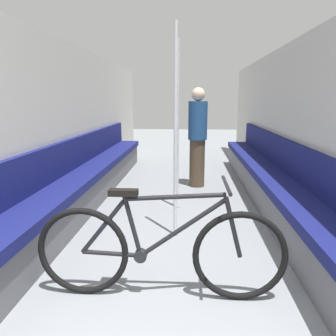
{
  "coord_description": "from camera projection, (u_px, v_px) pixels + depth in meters",
  "views": [
    {
      "loc": [
        0.16,
        -0.5,
        1.4
      ],
      "look_at": [
        -0.01,
        2.03,
        0.86
      ],
      "focal_mm": 35.0,
      "sensor_mm": 36.0,
      "label": 1
    }
  ],
  "objects": [
    {
      "name": "bench_seat_row_right",
      "position": [
        274.0,
        186.0,
        4.22
      ],
      "size": [
        0.45,
        6.15,
        0.89
      ],
      "color": "#5B5B60",
      "rests_on": "ground"
    },
    {
      "name": "passenger_standing",
      "position": [
        198.0,
        137.0,
        5.22
      ],
      "size": [
        0.3,
        0.3,
        1.58
      ],
      "rotation": [
        0.0,
        0.0,
        -2.56
      ],
      "color": "#473828",
      "rests_on": "ground"
    },
    {
      "name": "grab_pole_near",
      "position": [
        177.0,
        129.0,
        4.12
      ],
      "size": [
        0.08,
        0.08,
        2.11
      ],
      "color": "gray",
      "rests_on": "ground"
    },
    {
      "name": "grab_pole_far",
      "position": [
        175.0,
        137.0,
        3.24
      ],
      "size": [
        0.08,
        0.08,
        2.11
      ],
      "color": "gray",
      "rests_on": "ground"
    },
    {
      "name": "bicycle",
      "position": [
        160.0,
        251.0,
        2.3
      ],
      "size": [
        1.77,
        0.46,
        0.85
      ],
      "rotation": [
        0.0,
        0.0,
        0.31
      ],
      "color": "black",
      "rests_on": "ground"
    },
    {
      "name": "wall_right",
      "position": [
        302.0,
        127.0,
        3.93
      ],
      "size": [
        0.1,
        10.28,
        2.13
      ],
      "primitive_type": "cube",
      "color": "beige",
      "rests_on": "ground"
    },
    {
      "name": "wall_left",
      "position": [
        59.0,
        126.0,
        4.13
      ],
      "size": [
        0.1,
        10.28,
        2.13
      ],
      "primitive_type": "cube",
      "color": "beige",
      "rests_on": "ground"
    },
    {
      "name": "bench_seat_row_left",
      "position": [
        84.0,
        183.0,
        4.38
      ],
      "size": [
        0.45,
        6.15,
        0.89
      ],
      "color": "#5B5B60",
      "rests_on": "ground"
    }
  ]
}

